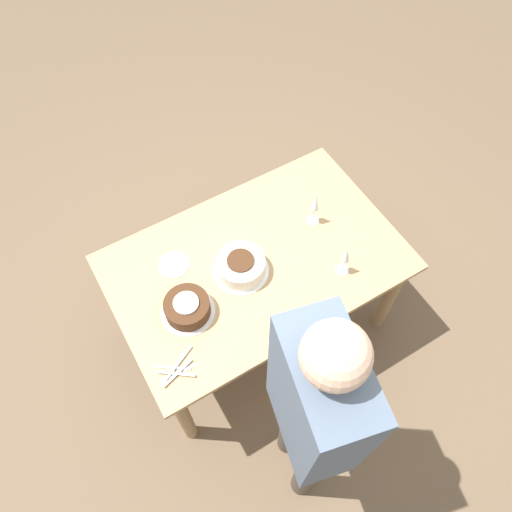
{
  "coord_description": "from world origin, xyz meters",
  "views": [
    {
      "loc": [
        -0.66,
        -1.11,
        2.91
      ],
      "look_at": [
        0.0,
        0.0,
        0.8
      ],
      "focal_mm": 35.0,
      "sensor_mm": 36.0,
      "label": 1
    }
  ],
  "objects_px": {
    "cake_front_chocolate": "(187,308)",
    "person_cutting": "(313,413)",
    "wine_glass_near": "(315,204)",
    "cake_center_white": "(241,266)",
    "wine_glass_far": "(346,257)"
  },
  "relations": [
    {
      "from": "cake_front_chocolate",
      "to": "wine_glass_near",
      "type": "distance_m",
      "value": 0.83
    },
    {
      "from": "cake_front_chocolate",
      "to": "wine_glass_far",
      "type": "distance_m",
      "value": 0.79
    },
    {
      "from": "cake_center_white",
      "to": "person_cutting",
      "type": "bearing_deg",
      "value": -100.87
    },
    {
      "from": "cake_center_white",
      "to": "wine_glass_far",
      "type": "relative_size",
      "value": 1.43
    },
    {
      "from": "cake_center_white",
      "to": "wine_glass_far",
      "type": "xyz_separation_m",
      "value": [
        0.44,
        -0.26,
        0.08
      ]
    },
    {
      "from": "wine_glass_near",
      "to": "wine_glass_far",
      "type": "bearing_deg",
      "value": -97.91
    },
    {
      "from": "cake_front_chocolate",
      "to": "person_cutting",
      "type": "relative_size",
      "value": 0.15
    },
    {
      "from": "cake_front_chocolate",
      "to": "person_cutting",
      "type": "height_order",
      "value": "person_cutting"
    },
    {
      "from": "cake_center_white",
      "to": "cake_front_chocolate",
      "type": "relative_size",
      "value": 1.1
    },
    {
      "from": "cake_front_chocolate",
      "to": "wine_glass_near",
      "type": "xyz_separation_m",
      "value": [
        0.81,
        0.14,
        0.09
      ]
    },
    {
      "from": "wine_glass_near",
      "to": "wine_glass_far",
      "type": "xyz_separation_m",
      "value": [
        -0.05,
        -0.33,
        -0.01
      ]
    },
    {
      "from": "person_cutting",
      "to": "cake_front_chocolate",
      "type": "bearing_deg",
      "value": 26.04
    },
    {
      "from": "wine_glass_near",
      "to": "wine_glass_far",
      "type": "distance_m",
      "value": 0.33
    },
    {
      "from": "person_cutting",
      "to": "wine_glass_near",
      "type": "bearing_deg",
      "value": -22.48
    },
    {
      "from": "cake_front_chocolate",
      "to": "wine_glass_far",
      "type": "bearing_deg",
      "value": -13.89
    }
  ]
}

